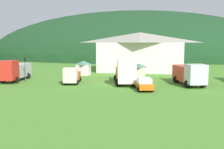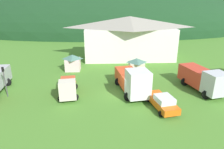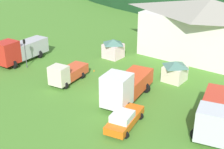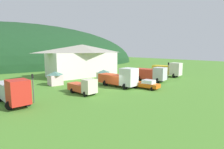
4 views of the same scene
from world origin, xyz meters
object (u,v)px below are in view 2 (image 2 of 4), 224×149
(heavy_rig_white, at_px, (133,80))
(tow_truck_silver, at_px, (203,79))
(depot_building, at_px, (129,37))
(traffic_cone_near_pickup, at_px, (135,97))
(service_pickup_orange, at_px, (162,102))
(play_shed_cream, at_px, (136,65))
(light_truck_cream, at_px, (68,87))
(traffic_cone_mid_row, at_px, (76,82))
(play_shed_pink, at_px, (73,62))
(traffic_light_west, at_px, (5,79))

(heavy_rig_white, bearing_deg, tow_truck_silver, 82.54)
(depot_building, height_order, heavy_rig_white, depot_building)
(traffic_cone_near_pickup, bearing_deg, depot_building, 85.68)
(service_pickup_orange, bearing_deg, play_shed_cream, 173.52)
(heavy_rig_white, bearing_deg, light_truck_cream, -96.43)
(heavy_rig_white, relative_size, traffic_cone_mid_row, 18.11)
(depot_building, xyz_separation_m, play_shed_pink, (-10.56, -7.56, -2.92))
(play_shed_pink, bearing_deg, heavy_rig_white, -47.26)
(depot_building, distance_m, traffic_cone_near_pickup, 18.88)
(play_shed_cream, height_order, tow_truck_silver, tow_truck_silver)
(service_pickup_orange, relative_size, traffic_light_west, 1.37)
(depot_building, height_order, light_truck_cream, depot_building)
(tow_truck_silver, distance_m, traffic_cone_near_pickup, 9.35)
(tow_truck_silver, height_order, traffic_cone_mid_row, tow_truck_silver)
(traffic_light_west, distance_m, traffic_cone_mid_row, 9.39)
(light_truck_cream, relative_size, traffic_light_west, 1.47)
(play_shed_cream, bearing_deg, depot_building, 90.53)
(heavy_rig_white, bearing_deg, traffic_cone_near_pickup, 3.71)
(play_shed_pink, relative_size, service_pickup_orange, 0.52)
(play_shed_cream, distance_m, traffic_cone_mid_row, 10.32)
(play_shed_pink, distance_m, tow_truck_silver, 20.49)
(tow_truck_silver, xyz_separation_m, traffic_cone_near_pickup, (-9.07, -1.45, -1.74))
(light_truck_cream, relative_size, heavy_rig_white, 0.68)
(traffic_light_west, bearing_deg, light_truck_cream, -0.94)
(play_shed_cream, height_order, traffic_light_west, traffic_light_west)
(depot_building, bearing_deg, play_shed_cream, -89.47)
(light_truck_cream, bearing_deg, play_shed_cream, 121.48)
(play_shed_cream, xyz_separation_m, traffic_cone_near_pickup, (-1.47, -8.90, -1.29))
(tow_truck_silver, bearing_deg, heavy_rig_white, -101.18)
(light_truck_cream, relative_size, traffic_cone_near_pickup, 10.35)
(heavy_rig_white, relative_size, tow_truck_silver, 1.10)
(depot_building, relative_size, light_truck_cream, 3.32)
(play_shed_pink, height_order, traffic_cone_near_pickup, play_shed_pink)
(play_shed_cream, height_order, light_truck_cream, light_truck_cream)
(heavy_rig_white, distance_m, traffic_cone_mid_row, 9.02)
(heavy_rig_white, xyz_separation_m, service_pickup_orange, (2.75, -4.07, -0.95))
(depot_building, relative_size, tow_truck_silver, 2.48)
(tow_truck_silver, bearing_deg, traffic_cone_mid_row, -115.67)
(play_shed_cream, distance_m, light_truck_cream, 12.86)
(tow_truck_silver, bearing_deg, depot_building, -168.73)
(traffic_cone_near_pickup, height_order, traffic_cone_mid_row, traffic_cone_near_pickup)
(light_truck_cream, xyz_separation_m, heavy_rig_white, (8.15, 0.44, 0.57))
(depot_building, bearing_deg, service_pickup_orange, -87.04)
(play_shed_pink, bearing_deg, service_pickup_orange, -49.63)
(play_shed_pink, bearing_deg, play_shed_cream, -9.91)
(traffic_light_west, bearing_deg, tow_truck_silver, 1.49)
(play_shed_cream, xyz_separation_m, traffic_cone_mid_row, (-9.56, -3.66, -1.29))
(traffic_light_west, bearing_deg, service_pickup_orange, -11.48)
(traffic_light_west, bearing_deg, traffic_cone_mid_row, 29.27)
(depot_building, height_order, play_shed_cream, depot_building)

